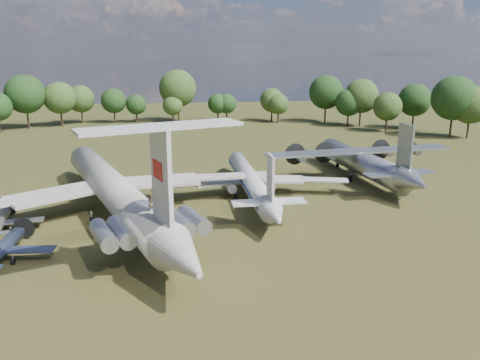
{
  "coord_description": "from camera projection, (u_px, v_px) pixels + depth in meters",
  "views": [
    {
      "loc": [
        1.78,
        -60.73,
        20.89
      ],
      "look_at": [
        10.46,
        -2.49,
        5.0
      ],
      "focal_mm": 35.0,
      "sensor_mm": 36.0,
      "label": 1
    }
  ],
  "objects": [
    {
      "name": "ground",
      "position": [
        161.0,
        214.0,
        63.18
      ],
      "size": [
        300.0,
        300.0,
        0.0
      ],
      "primitive_type": "plane",
      "color": "#233812",
      "rests_on": "ground"
    },
    {
      "name": "il62_airliner",
      "position": [
        114.0,
        196.0,
        61.1
      ],
      "size": [
        63.16,
        71.59,
        5.86
      ],
      "primitive_type": null,
      "rotation": [
        0.0,
        0.0,
        0.34
      ],
      "color": "beige",
      "rests_on": "ground"
    },
    {
      "name": "tu104_jet",
      "position": [
        250.0,
        184.0,
        70.03
      ],
      "size": [
        30.08,
        40.04,
        4.0
      ],
      "primitive_type": null,
      "rotation": [
        0.0,
        0.0,
        0.0
      ],
      "color": "silver",
      "rests_on": "ground"
    },
    {
      "name": "an12_transport",
      "position": [
        361.0,
        165.0,
        80.11
      ],
      "size": [
        36.78,
        40.34,
        4.92
      ],
      "primitive_type": null,
      "rotation": [
        0.0,
        0.0,
        0.09
      ],
      "color": "#9B9EA3",
      "rests_on": "ground"
    },
    {
      "name": "small_prop_west",
      "position": [
        0.0,
        254.0,
        47.94
      ],
      "size": [
        11.98,
        15.52,
        2.15
      ],
      "primitive_type": null,
      "rotation": [
        0.0,
        0.0,
        -0.09
      ],
      "color": "black",
      "rests_on": "ground"
    },
    {
      "name": "person_on_il62",
      "position": [
        151.0,
        203.0,
        46.12
      ],
      "size": [
        0.73,
        0.64,
        1.68
      ],
      "primitive_type": "imported",
      "rotation": [
        0.0,
        0.0,
        3.63
      ],
      "color": "olive",
      "rests_on": "il62_airliner"
    }
  ]
}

